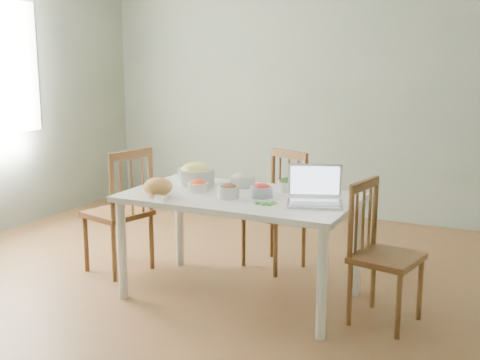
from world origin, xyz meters
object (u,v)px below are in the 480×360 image
at_px(bread_boule, 158,187).
at_px(dining_table, 240,246).
at_px(laptop, 315,186).
at_px(bowl_squash, 196,174).
at_px(chair_far, 274,211).
at_px(chair_left, 118,210).
at_px(chair_right, 387,254).

bearing_deg(bread_boule, dining_table, 29.84).
bearing_deg(dining_table, laptop, -4.75).
height_order(dining_table, bowl_squash, bowl_squash).
bearing_deg(chair_far, bowl_squash, -108.29).
distance_m(dining_table, bowl_squash, 0.63).
xyz_separation_m(bowl_squash, laptop, (0.96, -0.20, 0.04)).
bearing_deg(chair_left, bowl_squash, 112.80).
relative_size(chair_far, chair_right, 1.02).
xyz_separation_m(chair_right, bowl_squash, (-1.41, 0.14, 0.35)).
relative_size(chair_far, bowl_squash, 3.40).
bearing_deg(chair_left, chair_far, 134.60).
relative_size(chair_left, laptop, 2.78).
bearing_deg(chair_right, chair_far, 68.73).
relative_size(dining_table, chair_right, 1.74).
xyz_separation_m(chair_left, chair_right, (2.04, -0.05, -0.03)).
xyz_separation_m(dining_table, chair_left, (-1.06, 0.07, 0.12)).
bearing_deg(chair_left, chair_right, 103.36).
bearing_deg(bowl_squash, chair_far, 51.77).
bearing_deg(chair_far, laptop, -31.14).
relative_size(dining_table, laptop, 4.47).
bearing_deg(chair_left, laptop, 100.65).
xyz_separation_m(dining_table, chair_right, (0.98, 0.02, 0.08)).
distance_m(chair_far, laptop, 0.98).
distance_m(chair_far, chair_right, 1.20).
xyz_separation_m(dining_table, bread_boule, (-0.47, -0.27, 0.42)).
bearing_deg(bowl_squash, dining_table, -20.56).
xyz_separation_m(chair_far, laptop, (0.57, -0.70, 0.38)).
relative_size(chair_far, chair_left, 0.95).
bearing_deg(laptop, dining_table, 155.46).
relative_size(chair_left, bread_boule, 5.01).
height_order(bread_boule, bowl_squash, bowl_squash).
bearing_deg(chair_right, dining_table, 102.15).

